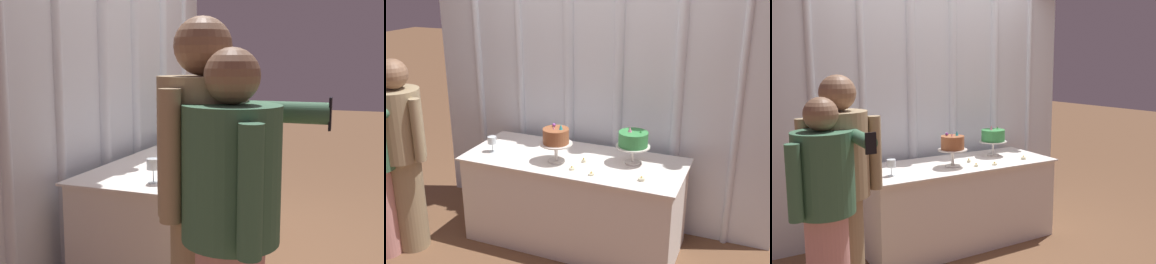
{
  "view_description": "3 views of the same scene",
  "coord_description": "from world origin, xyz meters",
  "views": [
    {
      "loc": [
        -3.04,
        -1.15,
        1.44
      ],
      "look_at": [
        0.07,
        0.04,
        0.95
      ],
      "focal_mm": 44.3,
      "sensor_mm": 36.0,
      "label": 1
    },
    {
      "loc": [
        1.4,
        -3.2,
        2.27
      ],
      "look_at": [
        0.07,
        0.01,
        1.05
      ],
      "focal_mm": 43.88,
      "sensor_mm": 36.0,
      "label": 2
    },
    {
      "loc": [
        -1.96,
        -3.27,
        1.68
      ],
      "look_at": [
        0.05,
        0.07,
        1.07
      ],
      "focal_mm": 39.83,
      "sensor_mm": 36.0,
      "label": 3
    }
  ],
  "objects": [
    {
      "name": "wine_glass",
      "position": [
        -0.71,
        -0.03,
        0.87
      ],
      "size": [
        0.08,
        0.08,
        0.14
      ],
      "color": "silver",
      "rests_on": "cake_table"
    },
    {
      "name": "guest_man_pink_jacket",
      "position": [
        -1.25,
        -0.51,
        0.88
      ],
      "size": [
        0.53,
        0.44,
        1.62
      ],
      "color": "#9E8966",
      "rests_on": "ground_plane"
    },
    {
      "name": "tealight_far_right",
      "position": [
        0.63,
        -0.1,
        0.78
      ],
      "size": [
        0.05,
        0.05,
        0.04
      ],
      "color": "beige",
      "rests_on": "cake_table"
    },
    {
      "name": "tealight_near_left",
      "position": [
        0.1,
        0.06,
        0.79
      ],
      "size": [
        0.04,
        0.04,
        0.04
      ],
      "color": "beige",
      "rests_on": "cake_table"
    },
    {
      "name": "cake_table",
      "position": [
        0.0,
        0.1,
        0.39
      ],
      "size": [
        1.83,
        0.76,
        0.77
      ],
      "color": "white",
      "rests_on": "ground_plane"
    },
    {
      "name": "draped_curtain",
      "position": [
        0.0,
        0.58,
        1.47
      ],
      "size": [
        3.19,
        0.16,
        2.81
      ],
      "color": "silver",
      "rests_on": "ground_plane"
    },
    {
      "name": "ground_plane",
      "position": [
        0.0,
        0.0,
        0.0
      ],
      "size": [
        24.0,
        24.0,
        0.0
      ],
      "primitive_type": "plane",
      "color": "brown"
    },
    {
      "name": "tealight_near_right",
      "position": [
        0.25,
        -0.15,
        0.78
      ],
      "size": [
        0.05,
        0.05,
        0.03
      ],
      "color": "beige",
      "rests_on": "cake_table"
    },
    {
      "name": "cake_display_nearright",
      "position": [
        0.47,
        0.2,
        0.97
      ],
      "size": [
        0.28,
        0.28,
        0.31
      ],
      "color": "silver",
      "rests_on": "cake_table"
    },
    {
      "name": "cake_display_nearleft",
      "position": [
        -0.11,
        -0.01,
        0.98
      ],
      "size": [
        0.27,
        0.27,
        0.33
      ],
      "color": "silver",
      "rests_on": "cake_table"
    },
    {
      "name": "tealight_far_left",
      "position": [
        0.07,
        -0.11,
        0.78
      ],
      "size": [
        0.04,
        0.04,
        0.03
      ],
      "color": "beige",
      "rests_on": "cake_table"
    }
  ]
}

